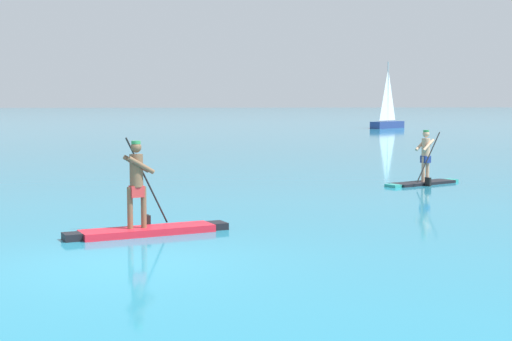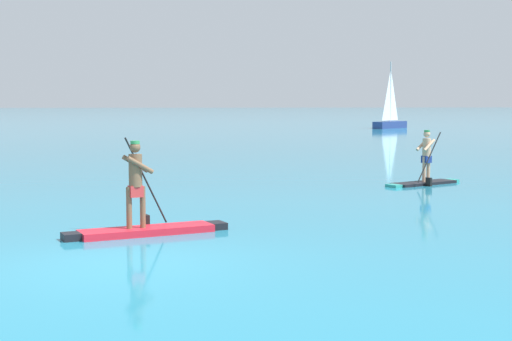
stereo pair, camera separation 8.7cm
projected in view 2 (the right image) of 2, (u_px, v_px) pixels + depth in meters
ground at (123, 265)px, 12.42m from camera, size 440.00×440.00×0.00m
paddleboarder_mid_center at (145, 217)px, 15.17m from camera, size 3.23×1.59×1.90m
paddleboarder_far_right at (425, 171)px, 24.05m from camera, size 2.72×1.85×1.75m
sailboat_right_horizon at (390, 118)px, 69.71m from camera, size 3.72×3.54×5.97m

